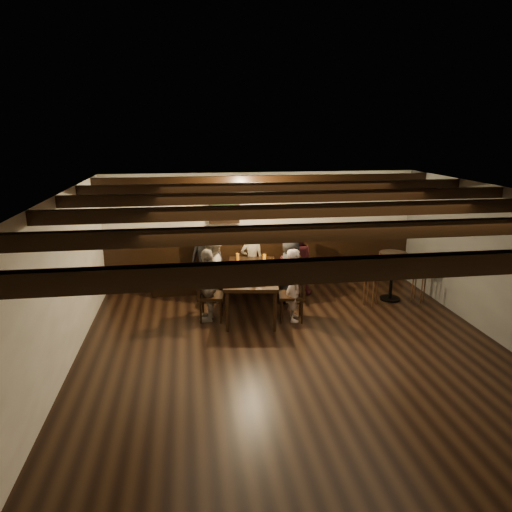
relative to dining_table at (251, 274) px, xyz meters
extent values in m
plane|color=black|center=(0.43, -2.06, -0.69)|extent=(7.00, 7.00, 0.00)
plane|color=black|center=(0.43, -2.06, 1.71)|extent=(7.00, 7.00, 0.00)
plane|color=beige|center=(0.43, 1.44, 0.51)|extent=(6.50, 0.00, 6.50)
plane|color=beige|center=(-2.82, -2.06, 0.51)|extent=(0.00, 7.00, 7.00)
cube|color=black|center=(0.43, 1.40, -0.14)|extent=(6.50, 0.08, 1.10)
cube|color=black|center=(-0.37, 1.14, -0.46)|extent=(3.00, 0.45, 0.45)
cube|color=black|center=(-0.37, 1.34, 1.06)|extent=(0.62, 0.12, 0.72)
cube|color=black|center=(-0.37, 1.27, 1.06)|extent=(0.50, 0.02, 0.58)
cube|color=black|center=(0.43, -4.96, 1.62)|extent=(6.50, 0.10, 0.16)
cube|color=black|center=(0.43, -3.80, 1.62)|extent=(6.50, 0.10, 0.16)
cube|color=black|center=(0.43, -2.64, 1.62)|extent=(6.50, 0.10, 0.16)
cube|color=black|center=(0.43, -1.48, 1.62)|extent=(6.50, 0.10, 0.16)
cube|color=black|center=(0.43, -0.32, 1.62)|extent=(6.50, 0.10, 0.16)
cube|color=black|center=(0.43, 0.84, 1.62)|extent=(6.50, 0.10, 0.16)
sphere|color=#FFE099|center=(-2.32, 0.82, 1.50)|extent=(0.07, 0.07, 0.07)
sphere|color=#FFE099|center=(-0.95, 0.82, 1.50)|extent=(0.07, 0.07, 0.07)
sphere|color=#FFE099|center=(0.43, 0.82, 1.50)|extent=(0.07, 0.07, 0.07)
sphere|color=#FFE099|center=(1.80, 0.82, 1.50)|extent=(0.07, 0.07, 0.07)
sphere|color=#FFE099|center=(3.18, 0.82, 1.50)|extent=(0.07, 0.07, 0.07)
cube|color=black|center=(0.00, 0.00, 0.03)|extent=(1.19, 2.11, 0.06)
cylinder|color=black|center=(-0.52, -0.87, -0.34)|extent=(0.06, 0.06, 0.69)
cylinder|color=black|center=(-0.25, 0.99, -0.34)|extent=(0.06, 0.06, 0.69)
cylinder|color=black|center=(0.25, -0.99, -0.34)|extent=(0.06, 0.06, 0.69)
cylinder|color=black|center=(0.52, 0.87, -0.34)|extent=(0.06, 0.06, 0.69)
cube|color=black|center=(-0.63, 0.55, -0.27)|extent=(0.46, 0.46, 0.05)
cube|color=black|center=(-0.81, 0.57, -0.03)|extent=(0.10, 0.40, 0.44)
cube|color=black|center=(-0.76, -0.34, -0.25)|extent=(0.48, 0.48, 0.05)
cube|color=black|center=(-0.95, -0.31, 0.01)|extent=(0.10, 0.43, 0.47)
cube|color=black|center=(0.76, 0.34, -0.24)|extent=(0.50, 0.50, 0.05)
cube|color=black|center=(0.95, 0.31, 0.03)|extent=(0.11, 0.44, 0.48)
cube|color=black|center=(0.63, -0.55, -0.24)|extent=(0.49, 0.49, 0.05)
cube|color=black|center=(0.82, -0.58, 0.02)|extent=(0.10, 0.43, 0.47)
imported|color=#252527|center=(-0.76, 1.02, 0.02)|extent=(0.75, 0.54, 1.41)
imported|color=slate|center=(0.15, 1.04, -0.05)|extent=(0.51, 0.37, 1.28)
imported|color=maroon|center=(1.02, 0.76, -0.01)|extent=(0.73, 0.61, 1.36)
imported|color=gray|center=(-0.68, 0.56, -0.02)|extent=(0.62, 0.93, 1.34)
imported|color=gray|center=(-0.81, -0.33, -0.05)|extent=(0.42, 0.79, 1.29)
imported|color=#2A2B2D|center=(0.81, 0.33, -0.03)|extent=(0.51, 0.70, 1.33)
imported|color=#B49F99|center=(0.68, -0.56, -0.05)|extent=(0.37, 0.51, 1.29)
cylinder|color=#BF7219|center=(-0.17, 0.73, 0.13)|extent=(0.07, 0.07, 0.14)
cylinder|color=#BF7219|center=(0.34, 0.61, 0.13)|extent=(0.07, 0.07, 0.14)
cylinder|color=#BF7219|center=(-0.28, 0.14, 0.13)|extent=(0.07, 0.07, 0.14)
cylinder|color=silver|center=(0.33, 0.15, 0.13)|extent=(0.07, 0.07, 0.14)
cylinder|color=#BF7219|center=(-0.28, -0.41, 0.13)|extent=(0.07, 0.07, 0.14)
cylinder|color=silver|center=(0.12, -0.57, 0.13)|extent=(0.07, 0.07, 0.14)
cylinder|color=#BF7219|center=(-0.07, -0.80, 0.13)|extent=(0.07, 0.07, 0.14)
cylinder|color=white|center=(-0.25, -0.67, 0.07)|extent=(0.24, 0.24, 0.01)
cylinder|color=white|center=(0.13, -0.32, 0.07)|extent=(0.24, 0.24, 0.01)
cube|color=black|center=(-0.01, -0.05, 0.12)|extent=(0.15, 0.10, 0.12)
cylinder|color=beige|center=(0.16, 0.28, 0.09)|extent=(0.05, 0.05, 0.05)
cylinder|color=black|center=(2.78, 0.12, -0.67)|extent=(0.39, 0.39, 0.04)
cylinder|color=black|center=(2.78, 0.12, -0.22)|extent=(0.06, 0.06, 0.90)
cylinder|color=black|center=(2.78, 0.12, 0.24)|extent=(0.54, 0.54, 0.04)
cylinder|color=#392212|center=(2.28, -0.08, -0.03)|extent=(0.30, 0.30, 0.04)
cube|color=#392212|center=(2.27, -0.22, 0.14)|extent=(0.27, 0.04, 0.29)
cylinder|color=#392212|center=(3.28, -0.03, -0.03)|extent=(0.30, 0.30, 0.04)
cube|color=#392212|center=(3.25, -0.17, 0.14)|extent=(0.27, 0.08, 0.29)
camera|label=1|loc=(-1.09, -7.84, 2.55)|focal=32.00mm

